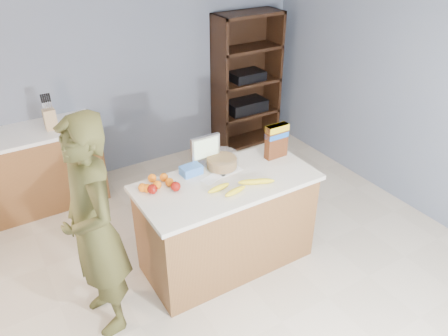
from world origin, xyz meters
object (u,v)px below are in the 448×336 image
tv (205,149)px  cereal_box (277,139)px  shelving_unit (245,83)px  person (94,230)px  counter_peninsula (227,226)px

tv → cereal_box: cereal_box is taller
shelving_unit → cereal_box: 2.16m
person → cereal_box: person is taller
cereal_box → person: bearing=-174.0°
counter_peninsula → shelving_unit: (1.55, 2.05, 0.45)m
tv → cereal_box: (0.63, -0.22, 0.03)m
counter_peninsula → person: person is taller
shelving_unit → counter_peninsula: bearing=-127.1°
shelving_unit → person: (-2.72, -2.11, 0.03)m
counter_peninsula → tv: tv is taller
counter_peninsula → shelving_unit: shelving_unit is taller
tv → counter_peninsula: bearing=-87.1°
counter_peninsula → cereal_box: bearing=11.4°
shelving_unit → person: shelving_unit is taller
shelving_unit → cereal_box: size_ratio=5.56×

